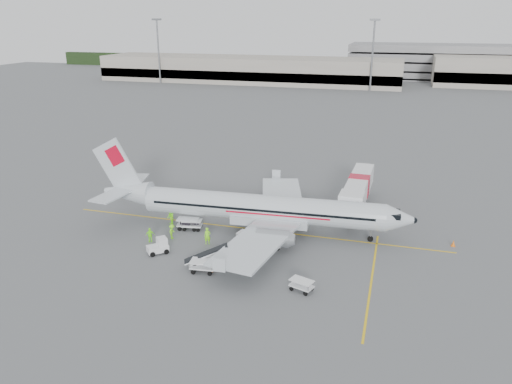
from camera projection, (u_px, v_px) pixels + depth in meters
The scene contains 25 objects.
ground at pixel (251, 229), 56.83m from camera, with size 360.00×360.00×0.00m, color #56595B.
stripe_lead at pixel (251, 229), 56.83m from camera, with size 44.00×0.20×0.01m, color yellow.
stripe_cross at pixel (372, 279), 45.90m from camera, with size 0.20×20.00×0.01m, color yellow.
terminal_west at pixel (248, 69), 183.61m from camera, with size 110.00×22.00×9.00m, color gray, non-canonical shape.
parking_garage at pixel (432, 60), 192.88m from camera, with size 62.00×24.00×14.00m, color slate, non-canonical shape.
treeline at pixel (368, 66), 214.37m from camera, with size 300.00×3.00×6.00m, color black, non-canonical shape.
mast_west at pixel (159, 52), 178.46m from camera, with size 3.20×1.20×22.00m, color slate, non-canonical shape.
mast_center at pixel (372, 56), 158.76m from camera, with size 3.20×1.20×22.00m, color slate, non-canonical shape.
aircraft at pixel (262, 191), 54.55m from camera, with size 35.19×27.58×9.70m, color silver, non-canonical shape.
jet_bridge at pixel (358, 193), 62.02m from camera, with size 3.08×16.44×4.32m, color white, non-canonical shape.
belt_loader at pixel (208, 254), 47.86m from camera, with size 5.05×1.90×2.74m, color white, non-canonical shape.
tug_fore at pixel (269, 241), 51.75m from camera, with size 2.22×1.27×1.72m, color white, non-canonical shape.
tug_mid at pixel (249, 234), 53.36m from camera, with size 2.39×1.37×1.84m, color white, non-canonical shape.
tug_aft at pixel (158, 246), 50.77m from camera, with size 2.10×1.20×1.62m, color white, non-canonical shape.
cart_loaded_a at pixel (188, 224), 56.61m from camera, with size 2.44×1.44×1.27m, color white, non-canonical shape.
cart_loaded_b at pixel (192, 225), 56.50m from camera, with size 2.22×1.31×1.16m, color white, non-canonical shape.
cart_empty_a at pixel (203, 266), 47.07m from camera, with size 2.32×1.37×1.21m, color white, non-canonical shape.
cart_empty_b at pixel (302, 285), 43.85m from camera, with size 2.05×1.21×1.07m, color white, non-canonical shape.
cone_nose at pixel (453, 243), 52.48m from camera, with size 0.43×0.43×0.70m, color orange.
cone_port at pixel (311, 203), 64.10m from camera, with size 0.35×0.35×0.57m, color orange.
cone_stbd at pixel (211, 268), 47.32m from camera, with size 0.41×0.41×0.67m, color orange.
crew_a at pixel (207, 236), 52.80m from camera, with size 0.67×0.44×1.85m, color #7BE819.
crew_b at pixel (170, 217), 57.59m from camera, with size 0.93×0.73×1.92m, color #7BE819.
crew_c at pixel (172, 232), 54.13m from camera, with size 1.06×0.61×1.64m, color #7BE819.
crew_d at pixel (150, 235), 53.31m from camera, with size 0.94×0.39×1.61m, color #7BE819.
Camera 1 is at (15.07, -49.98, 22.86)m, focal length 35.00 mm.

